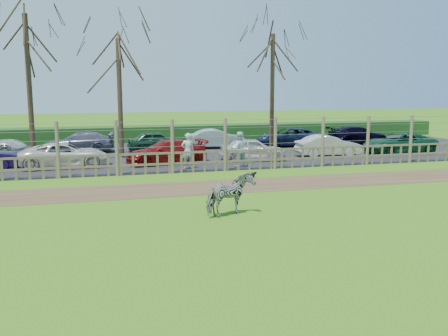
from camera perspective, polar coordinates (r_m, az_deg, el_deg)
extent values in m
plane|color=olive|center=(15.46, -1.24, -5.67)|extent=(120.00, 120.00, 0.00)
cube|color=brown|center=(19.74, -4.29, -2.33)|extent=(34.00, 2.80, 0.01)
cube|color=#232326|center=(29.49, -7.81, 1.58)|extent=(44.00, 13.00, 0.04)
cube|color=#1E4716|center=(36.35, -9.18, 3.88)|extent=(46.00, 2.00, 1.10)
cube|color=brown|center=(23.06, -5.88, 0.49)|extent=(30.00, 0.06, 0.10)
cube|color=brown|center=(22.99, -5.90, 1.72)|extent=(30.00, 0.06, 0.10)
cylinder|color=brown|center=(22.74, -18.47, 1.96)|extent=(0.16, 0.16, 2.50)
cylinder|color=brown|center=(22.71, -12.16, 2.23)|extent=(0.16, 0.16, 2.50)
cylinder|color=brown|center=(22.95, -5.91, 2.47)|extent=(0.16, 0.16, 2.50)
cylinder|color=brown|center=(23.46, 0.14, 2.67)|extent=(0.16, 0.16, 2.50)
cylinder|color=brown|center=(24.21, 5.88, 2.83)|extent=(0.16, 0.16, 2.50)
cylinder|color=brown|center=(25.19, 11.22, 2.96)|extent=(0.16, 0.16, 2.50)
cylinder|color=brown|center=(26.38, 16.12, 3.06)|extent=(0.16, 0.16, 2.50)
cylinder|color=brown|center=(27.74, 20.57, 3.12)|extent=(0.16, 0.16, 2.50)
cylinder|color=gray|center=(22.95, -5.91, 2.47)|extent=(30.00, 0.02, 0.02)
cylinder|color=gray|center=(22.90, -5.93, 3.46)|extent=(30.00, 0.02, 0.02)
cylinder|color=gray|center=(22.86, -5.95, 4.46)|extent=(30.00, 0.02, 0.02)
cylinder|color=gray|center=(22.84, -5.96, 5.33)|extent=(30.00, 0.02, 0.02)
cylinder|color=#3D2B1E|center=(27.18, -21.34, 8.25)|extent=(0.26, 0.26, 7.50)
cylinder|color=#3D2B1E|center=(28.06, -11.81, 7.69)|extent=(0.26, 0.26, 6.50)
cylinder|color=#3D2B1E|center=(30.37, 5.52, 8.45)|extent=(0.26, 0.26, 7.00)
imported|color=gray|center=(15.51, 0.69, -3.06)|extent=(1.75, 1.33, 1.34)
imported|color=silver|center=(23.99, -4.16, 1.96)|extent=(0.64, 0.43, 1.72)
imported|color=silver|center=(24.58, 1.72, 2.16)|extent=(0.86, 0.68, 1.72)
sphere|color=black|center=(22.04, 3.27, -0.78)|extent=(0.23, 0.23, 0.23)
sphere|color=black|center=(22.07, 3.61, -0.56)|extent=(0.11, 0.11, 0.11)
imported|color=white|center=(25.66, -17.70, 1.44)|extent=(4.38, 2.13, 1.20)
imported|color=maroon|center=(25.72, -6.61, 1.84)|extent=(4.33, 2.24, 1.20)
imported|color=silver|center=(26.65, 3.29, 2.16)|extent=(3.68, 1.89, 1.20)
imported|color=silver|center=(28.71, 11.81, 2.50)|extent=(3.68, 1.39, 1.20)
imported|color=#165131|center=(31.15, 19.35, 2.70)|extent=(4.34, 2.04, 1.20)
imported|color=#56586C|center=(31.03, -16.23, 2.84)|extent=(4.30, 2.13, 1.20)
imported|color=#1C442D|center=(30.61, -7.68, 3.05)|extent=(3.58, 1.56, 1.20)
imported|color=#B0C3BB|center=(31.83, -0.88, 3.38)|extent=(3.73, 1.55, 1.20)
imported|color=#161F3F|center=(33.00, 7.44, 3.52)|extent=(4.48, 2.38, 1.20)
imported|color=black|center=(35.26, 15.06, 3.65)|extent=(4.16, 1.75, 1.20)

